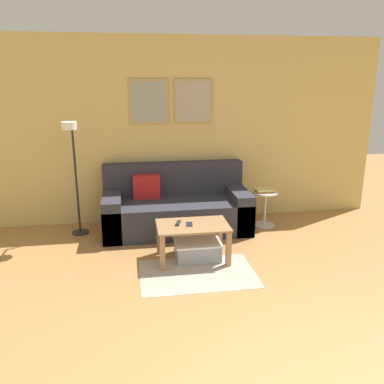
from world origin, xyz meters
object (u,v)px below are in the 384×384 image
object	(u,v)px
couch	(176,208)
storage_bin	(197,249)
side_table	(265,205)
cell_phone	(189,224)
remote_control	(178,223)
coffee_table	(193,232)
book_stack	(264,190)
floor_lamp	(73,159)

from	to	relation	value
couch	storage_bin	distance (m)	0.98
side_table	cell_phone	world-z (taller)	side_table
side_table	remote_control	xyz separation A→B (m)	(-1.32, -0.87, 0.14)
couch	coffee_table	distance (m)	0.99
side_table	book_stack	xyz separation A→B (m)	(-0.02, 0.01, 0.22)
couch	side_table	distance (m)	1.24
floor_lamp	book_stack	bearing A→B (deg)	1.16
couch	book_stack	world-z (taller)	couch
storage_bin	side_table	xyz separation A→B (m)	(1.11, 0.88, 0.19)
storage_bin	cell_phone	bearing A→B (deg)	-158.20
side_table	book_stack	size ratio (longest dim) A/B	1.92
coffee_table	side_table	size ratio (longest dim) A/B	1.64
storage_bin	cell_phone	world-z (taller)	cell_phone
floor_lamp	remote_control	xyz separation A→B (m)	(1.20, -0.84, -0.60)
couch	book_stack	xyz separation A→B (m)	(1.22, -0.06, 0.22)
storage_bin	book_stack	bearing A→B (deg)	39.27
storage_bin	book_stack	distance (m)	1.46
coffee_table	storage_bin	bearing A→B (deg)	36.03
side_table	cell_phone	xyz separation A→B (m)	(-1.20, -0.91, 0.13)
coffee_table	floor_lamp	distance (m)	1.76
coffee_table	side_table	distance (m)	1.48
side_table	remote_control	size ratio (longest dim) A/B	3.25
floor_lamp	side_table	world-z (taller)	floor_lamp
book_stack	cell_phone	distance (m)	1.50
storage_bin	book_stack	size ratio (longest dim) A/B	2.05
book_stack	remote_control	world-z (taller)	book_stack
remote_control	cell_phone	distance (m)	0.13
floor_lamp	book_stack	world-z (taller)	floor_lamp
book_stack	floor_lamp	bearing A→B (deg)	-178.84
storage_bin	book_stack	xyz separation A→B (m)	(1.09, 0.89, 0.40)
floor_lamp	coffee_table	bearing A→B (deg)	-33.04
couch	coffee_table	bearing A→B (deg)	-85.68
coffee_table	cell_phone	bearing A→B (deg)	171.74
floor_lamp	couch	bearing A→B (deg)	4.88
couch	book_stack	bearing A→B (deg)	-2.75
cell_phone	coffee_table	bearing A→B (deg)	-1.61
storage_bin	cell_phone	distance (m)	0.33
couch	cell_phone	distance (m)	0.99
coffee_table	remote_control	distance (m)	0.19
coffee_table	remote_control	xyz separation A→B (m)	(-0.16, 0.05, 0.10)
couch	floor_lamp	size ratio (longest dim) A/B	1.29
couch	storage_bin	size ratio (longest dim) A/B	3.72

